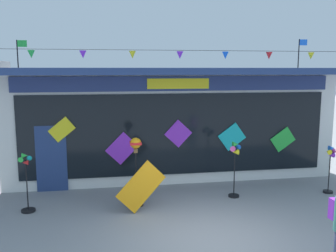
% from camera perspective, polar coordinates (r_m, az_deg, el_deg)
% --- Properties ---
extents(ground_plane, '(80.00, 80.00, 0.00)m').
position_cam_1_polar(ground_plane, '(8.43, 6.76, -17.00)').
color(ground_plane, gray).
extents(kite_shop_building, '(11.12, 5.20, 4.78)m').
position_cam_1_polar(kite_shop_building, '(13.58, -0.14, 1.23)').
color(kite_shop_building, silver).
rests_on(kite_shop_building, ground_plane).
extents(wind_spinner_far_left, '(0.36, 0.36, 1.56)m').
position_cam_1_polar(wind_spinner_far_left, '(10.22, -20.97, -8.08)').
color(wind_spinner_far_left, black).
rests_on(wind_spinner_far_left, ground_plane).
extents(wind_spinner_left, '(0.38, 0.38, 1.87)m').
position_cam_1_polar(wind_spinner_left, '(9.89, -4.99, -4.80)').
color(wind_spinner_left, black).
rests_on(wind_spinner_left, ground_plane).
extents(wind_spinner_center_left, '(0.39, 0.31, 1.64)m').
position_cam_1_polar(wind_spinner_center_left, '(10.72, 10.30, -5.25)').
color(wind_spinner_center_left, black).
rests_on(wind_spinner_center_left, ground_plane).
extents(wind_spinner_center_right, '(0.36, 0.29, 1.45)m').
position_cam_1_polar(wind_spinner_center_right, '(11.93, 23.76, -5.13)').
color(wind_spinner_center_right, black).
rests_on(wind_spinner_center_right, ground_plane).
extents(display_kite_on_ground, '(1.33, 0.27, 1.33)m').
position_cam_1_polar(display_kite_on_ground, '(9.65, -4.19, -9.30)').
color(display_kite_on_ground, orange).
rests_on(display_kite_on_ground, ground_plane).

